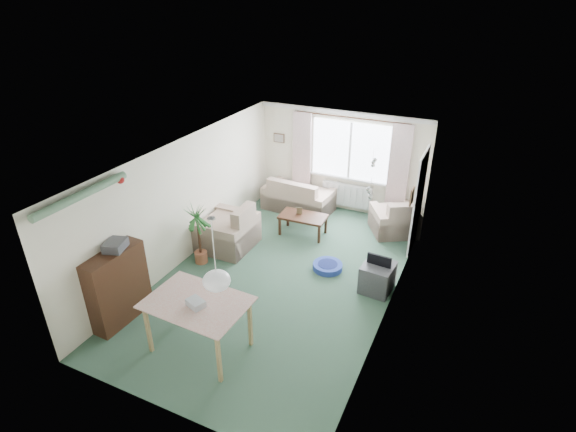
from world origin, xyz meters
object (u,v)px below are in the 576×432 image
at_px(tv_cube, 377,277).
at_px(pet_bed, 328,266).
at_px(armchair_corner, 395,215).
at_px(dining_table, 200,326).
at_px(bookshelf, 118,287).
at_px(armchair_left, 227,225).
at_px(sofa, 298,194).
at_px(coffee_table, 303,225).
at_px(houseplant, 199,235).

distance_m(tv_cube, pet_bed, 1.07).
bearing_deg(armchair_corner, dining_table, 38.74).
bearing_deg(bookshelf, dining_table, 1.26).
distance_m(armchair_left, tv_cube, 3.21).
distance_m(armchair_left, pet_bed, 2.22).
bearing_deg(sofa, tv_cube, 141.24).
xyz_separation_m(sofa, pet_bed, (1.55, -2.12, -0.35)).
height_order(coffee_table, dining_table, dining_table).
relative_size(sofa, bookshelf, 1.30).
bearing_deg(tv_cube, houseplant, -165.61).
xyz_separation_m(houseplant, pet_bed, (2.33, 0.81, -0.56)).
xyz_separation_m(houseplant, dining_table, (1.35, -1.95, -0.20)).
xyz_separation_m(bookshelf, dining_table, (1.54, -0.03, -0.21)).
relative_size(armchair_left, houseplant, 0.88).
xyz_separation_m(armchair_left, bookshelf, (-0.34, -2.67, 0.14)).
xyz_separation_m(armchair_corner, dining_table, (-1.77, -4.74, 0.01)).
relative_size(coffee_table, dining_table, 0.74).
height_order(bookshelf, pet_bed, bookshelf).
distance_m(dining_table, tv_cube, 3.22).
xyz_separation_m(coffee_table, dining_table, (-0.01, -3.81, 0.20)).
relative_size(armchair_corner, pet_bed, 1.61).
distance_m(dining_table, pet_bed, 2.95).
bearing_deg(dining_table, pet_bed, 70.51).
height_order(tv_cube, pet_bed, tv_cube).
bearing_deg(sofa, bookshelf, 82.54).
height_order(sofa, pet_bed, sofa).
bearing_deg(armchair_left, pet_bed, 91.75).
relative_size(bookshelf, houseplant, 1.02).
bearing_deg(sofa, armchair_corner, -179.50).
bearing_deg(bookshelf, tv_cube, 37.36).
bearing_deg(dining_table, sofa, 96.63).
bearing_deg(sofa, coffee_table, 122.31).
distance_m(houseplant, dining_table, 2.38).
relative_size(houseplant, pet_bed, 2.17).
height_order(sofa, coffee_table, sofa).
relative_size(armchair_left, dining_table, 0.80).
xyz_separation_m(armchair_left, houseplant, (-0.15, -0.74, 0.13)).
relative_size(coffee_table, pet_bed, 1.76).
height_order(armchair_corner, armchair_left, armchair_left).
bearing_deg(pet_bed, tv_cube, -13.53).
xyz_separation_m(armchair_corner, coffee_table, (-1.76, -0.93, -0.18)).
height_order(dining_table, tv_cube, dining_table).
relative_size(sofa, armchair_left, 1.51).
relative_size(coffee_table, bookshelf, 0.79).
xyz_separation_m(sofa, tv_cube, (2.56, -2.36, -0.15)).
xyz_separation_m(armchair_left, coffee_table, (1.21, 1.12, -0.26)).
bearing_deg(tv_cube, armchair_left, -178.39).
relative_size(tv_cube, pet_bed, 1.01).
height_order(coffee_table, bookshelf, bookshelf).
relative_size(armchair_left, bookshelf, 0.86).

